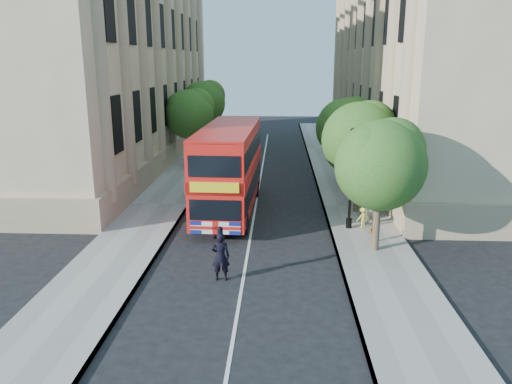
# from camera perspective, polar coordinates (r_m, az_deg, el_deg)

# --- Properties ---
(ground) EXTENTS (120.00, 120.00, 0.00)m
(ground) POSITION_cam_1_polar(r_m,az_deg,el_deg) (20.45, -1.43, -9.66)
(ground) COLOR black
(ground) RESTS_ON ground
(pavement_right) EXTENTS (3.50, 80.00, 0.12)m
(pavement_right) POSITION_cam_1_polar(r_m,az_deg,el_deg) (30.09, 10.95, -1.69)
(pavement_right) COLOR gray
(pavement_right) RESTS_ON ground
(pavement_left) EXTENTS (3.50, 80.00, 0.12)m
(pavement_left) POSITION_cam_1_polar(r_m,az_deg,el_deg) (30.62, -10.87, -1.40)
(pavement_left) COLOR gray
(pavement_left) RESTS_ON ground
(building_right) EXTENTS (12.00, 38.00, 18.00)m
(building_right) POSITION_cam_1_polar(r_m,az_deg,el_deg) (44.34, 19.64, 14.68)
(building_right) COLOR tan
(building_right) RESTS_ON ground
(building_left) EXTENTS (12.00, 38.00, 18.00)m
(building_left) POSITION_cam_1_polar(r_m,az_deg,el_deg) (45.19, -17.52, 14.84)
(building_left) COLOR tan
(building_left) RESTS_ON ground
(tree_right_near) EXTENTS (4.00, 4.00, 6.08)m
(tree_right_near) POSITION_cam_1_polar(r_m,az_deg,el_deg) (22.45, 14.15, 3.52)
(tree_right_near) COLOR #473828
(tree_right_near) RESTS_ON ground
(tree_right_mid) EXTENTS (4.20, 4.20, 6.37)m
(tree_right_mid) POSITION_cam_1_polar(r_m,az_deg,el_deg) (28.24, 11.84, 6.31)
(tree_right_mid) COLOR #473828
(tree_right_mid) RESTS_ON ground
(tree_right_far) EXTENTS (4.00, 4.00, 6.15)m
(tree_right_far) POSITION_cam_1_polar(r_m,az_deg,el_deg) (34.14, 10.29, 7.59)
(tree_right_far) COLOR #473828
(tree_right_far) RESTS_ON ground
(tree_left_far) EXTENTS (4.00, 4.00, 6.30)m
(tree_left_far) POSITION_cam_1_polar(r_m,az_deg,el_deg) (41.45, -7.60, 9.12)
(tree_left_far) COLOR #473828
(tree_left_far) RESTS_ON ground
(tree_left_back) EXTENTS (4.20, 4.20, 6.65)m
(tree_left_back) POSITION_cam_1_polar(r_m,az_deg,el_deg) (49.29, -5.96, 10.36)
(tree_left_back) COLOR #473828
(tree_left_back) RESTS_ON ground
(lamp_post) EXTENTS (0.32, 0.32, 5.16)m
(lamp_post) POSITION_cam_1_polar(r_m,az_deg,el_deg) (25.53, 10.78, 1.05)
(lamp_post) COLOR black
(lamp_post) RESTS_ON pavement_right
(double_decker_bus) EXTENTS (3.12, 10.54, 4.83)m
(double_decker_bus) POSITION_cam_1_polar(r_m,az_deg,el_deg) (28.13, -3.07, 2.89)
(double_decker_bus) COLOR red
(double_decker_bus) RESTS_ON ground
(box_van) EXTENTS (2.00, 4.64, 2.62)m
(box_van) POSITION_cam_1_polar(r_m,az_deg,el_deg) (32.54, -3.46, 2.03)
(box_van) COLOR black
(box_van) RESTS_ON ground
(police_constable) EXTENTS (0.75, 0.52, 1.98)m
(police_constable) POSITION_cam_1_polar(r_m,az_deg,el_deg) (19.85, -4.07, -7.37)
(police_constable) COLOR black
(police_constable) RESTS_ON ground
(woman_pedestrian) EXTENTS (1.11, 1.06, 1.80)m
(woman_pedestrian) POSITION_cam_1_polar(r_m,az_deg,el_deg) (26.91, 12.62, -1.63)
(woman_pedestrian) COLOR white
(woman_pedestrian) RESTS_ON pavement_right
(child_a) EXTENTS (0.62, 0.47, 0.99)m
(child_a) POSITION_cam_1_polar(r_m,az_deg,el_deg) (24.31, 13.27, -4.45)
(child_a) COLOR #C28222
(child_a) RESTS_ON pavement_right
(child_b) EXTENTS (0.78, 0.62, 1.05)m
(child_b) POSITION_cam_1_polar(r_m,az_deg,el_deg) (26.27, 12.12, -2.85)
(child_b) COLOR #F9E154
(child_b) RESTS_ON pavement_right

